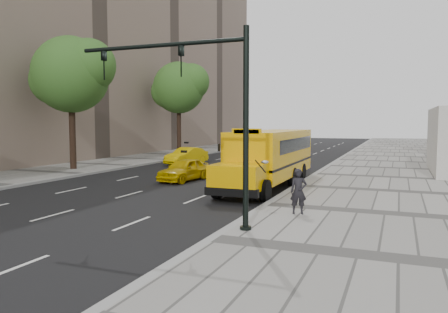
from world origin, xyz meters
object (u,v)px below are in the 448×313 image
at_px(tree_b, 72,74).
at_px(traffic_signal, 204,103).
at_px(taxi_far, 187,156).
at_px(taxi_near, 184,170).
at_px(school_bus, 271,153).
at_px(tree_c, 180,87).
at_px(pedestrian, 298,191).

xyz_separation_m(tree_b, traffic_signal, (15.59, -11.96, -2.73)).
bearing_deg(taxi_far, taxi_near, -53.20).
bearing_deg(school_bus, tree_c, 130.04).
relative_size(tree_c, taxi_near, 2.45).
bearing_deg(tree_c, taxi_far, -59.47).
xyz_separation_m(school_bus, taxi_near, (-5.28, -0.10, -1.09)).
height_order(tree_b, taxi_far, tree_b).
xyz_separation_m(tree_c, traffic_signal, (15.59, -28.05, -2.95)).
height_order(tree_b, pedestrian, tree_b).
xyz_separation_m(school_bus, traffic_signal, (0.69, -10.32, 2.33)).
distance_m(tree_b, school_bus, 15.82).
distance_m(taxi_far, traffic_signal, 21.84).
relative_size(tree_b, school_bus, 0.82).
height_order(tree_c, taxi_near, tree_c).
bearing_deg(pedestrian, tree_c, 105.16).
bearing_deg(pedestrian, taxi_far, 107.79).
distance_m(tree_c, taxi_near, 21.24).
bearing_deg(school_bus, taxi_far, 137.79).
height_order(taxi_far, pedestrian, pedestrian).
xyz_separation_m(taxi_near, pedestrian, (8.41, -7.30, 0.30)).
bearing_deg(taxi_far, tree_b, -116.39).
height_order(taxi_near, pedestrian, pedestrian).
height_order(tree_b, traffic_signal, tree_b).
xyz_separation_m(pedestrian, traffic_signal, (-2.43, -2.91, 3.12)).
height_order(school_bus, taxi_far, school_bus).
height_order(school_bus, pedestrian, school_bus).
bearing_deg(taxi_far, pedestrian, -40.89).
relative_size(taxi_far, pedestrian, 2.55).
xyz_separation_m(taxi_near, taxi_far, (-4.27, 8.77, 0.02)).
distance_m(school_bus, traffic_signal, 10.60).
relative_size(taxi_near, pedestrian, 2.39).
relative_size(tree_b, taxi_far, 2.25).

